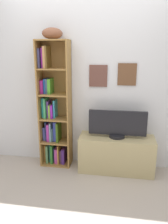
# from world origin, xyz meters

# --- Properties ---
(ground) EXTENTS (5.20, 5.20, 0.04)m
(ground) POSITION_xyz_m (0.00, 0.00, -0.02)
(ground) COLOR #ABA197
(back_wall) EXTENTS (4.80, 0.08, 2.49)m
(back_wall) POSITION_xyz_m (0.00, 1.13, 1.24)
(back_wall) COLOR silver
(back_wall) RESTS_ON ground
(bookshelf) EXTENTS (0.45, 0.27, 1.85)m
(bookshelf) POSITION_xyz_m (-0.47, 0.99, 0.81)
(bookshelf) COLOR olive
(bookshelf) RESTS_ON ground
(football) EXTENTS (0.32, 0.26, 0.15)m
(football) POSITION_xyz_m (-0.43, 0.96, 1.92)
(football) COLOR brown
(football) RESTS_ON bookshelf
(tv_stand) EXTENTS (1.06, 0.38, 0.52)m
(tv_stand) POSITION_xyz_m (0.48, 0.91, 0.26)
(tv_stand) COLOR tan
(tv_stand) RESTS_ON ground
(television) EXTENTS (0.80, 0.22, 0.39)m
(television) POSITION_xyz_m (0.48, 0.91, 0.71)
(television) COLOR black
(television) RESTS_ON tv_stand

